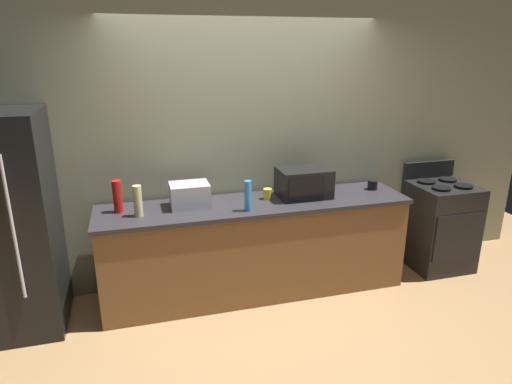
# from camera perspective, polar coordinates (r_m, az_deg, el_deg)

# --- Properties ---
(ground_plane) EXTENTS (8.00, 8.00, 0.00)m
(ground_plane) POSITION_cam_1_polar(r_m,az_deg,el_deg) (4.13, 1.55, -15.02)
(ground_plane) COLOR #A87F51
(back_wall) EXTENTS (6.40, 0.10, 2.70)m
(back_wall) POSITION_cam_1_polar(r_m,az_deg,el_deg) (4.34, -1.47, 6.03)
(back_wall) COLOR gray
(back_wall) RESTS_ON ground_plane
(counter_run) EXTENTS (2.84, 0.64, 0.90)m
(counter_run) POSITION_cam_1_polar(r_m,az_deg,el_deg) (4.25, 0.00, -7.06)
(counter_run) COLOR brown
(counter_run) RESTS_ON ground_plane
(refrigerator) EXTENTS (0.72, 0.73, 1.80)m
(refrigerator) POSITION_cam_1_polar(r_m,az_deg,el_deg) (4.07, -29.08, -3.75)
(refrigerator) COLOR black
(refrigerator) RESTS_ON ground_plane
(stove_range) EXTENTS (0.60, 0.61, 1.08)m
(stove_range) POSITION_cam_1_polar(r_m,az_deg,el_deg) (5.11, 22.20, -3.88)
(stove_range) COLOR black
(stove_range) RESTS_ON ground_plane
(microwave) EXTENTS (0.48, 0.35, 0.27)m
(microwave) POSITION_cam_1_polar(r_m,az_deg,el_deg) (4.22, 6.07, 1.18)
(microwave) COLOR black
(microwave) RESTS_ON counter_run
(toaster_oven) EXTENTS (0.34, 0.26, 0.21)m
(toaster_oven) POSITION_cam_1_polar(r_m,az_deg,el_deg) (3.99, -8.42, -0.38)
(toaster_oven) COLOR #B7BABF
(toaster_oven) RESTS_ON counter_run
(bottle_spray_cleaner) EXTENTS (0.06, 0.06, 0.27)m
(bottle_spray_cleaner) POSITION_cam_1_polar(r_m,az_deg,el_deg) (3.83, -1.04, -0.50)
(bottle_spray_cleaner) COLOR #338CE5
(bottle_spray_cleaner) RESTS_ON counter_run
(bottle_hot_sauce) EXTENTS (0.08, 0.08, 0.28)m
(bottle_hot_sauce) POSITION_cam_1_polar(r_m,az_deg,el_deg) (3.97, -17.15, -0.55)
(bottle_hot_sauce) COLOR red
(bottle_hot_sauce) RESTS_ON counter_run
(bottle_vinegar) EXTENTS (0.07, 0.07, 0.27)m
(bottle_vinegar) POSITION_cam_1_polar(r_m,az_deg,el_deg) (3.84, -14.75, -1.12)
(bottle_vinegar) COLOR beige
(bottle_vinegar) RESTS_ON counter_run
(mug_yellow) EXTENTS (0.08, 0.08, 0.10)m
(mug_yellow) POSITION_cam_1_polar(r_m,az_deg,el_deg) (4.15, 1.47, -0.24)
(mug_yellow) COLOR yellow
(mug_yellow) RESTS_ON counter_run
(mug_black) EXTENTS (0.10, 0.10, 0.09)m
(mug_black) POSITION_cam_1_polar(r_m,az_deg,el_deg) (4.58, 14.54, 0.89)
(mug_black) COLOR black
(mug_black) RESTS_ON counter_run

